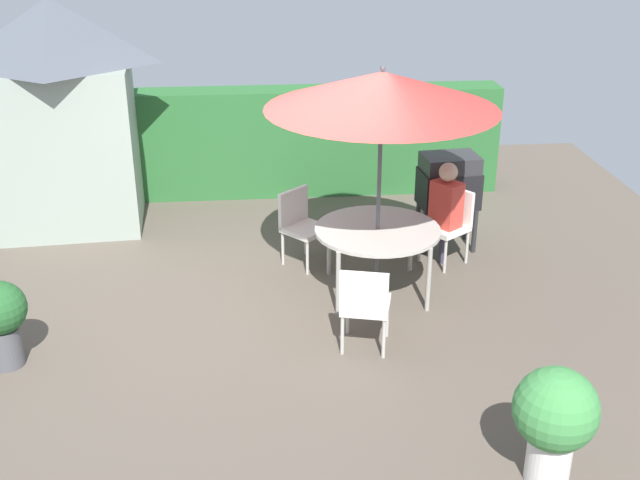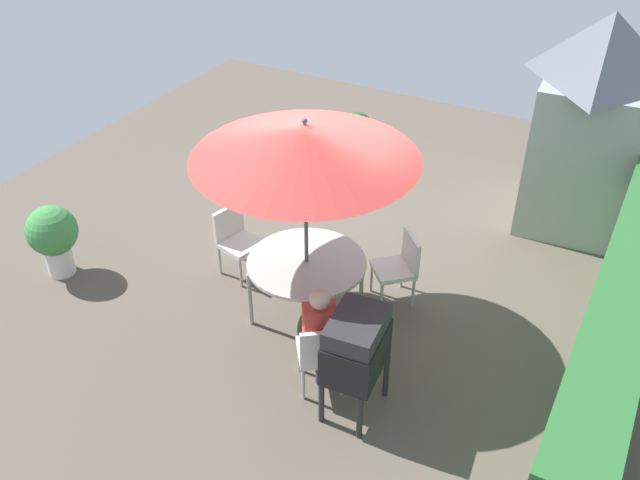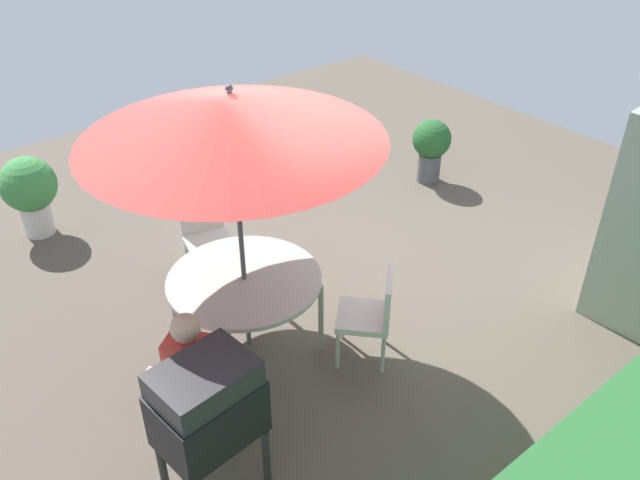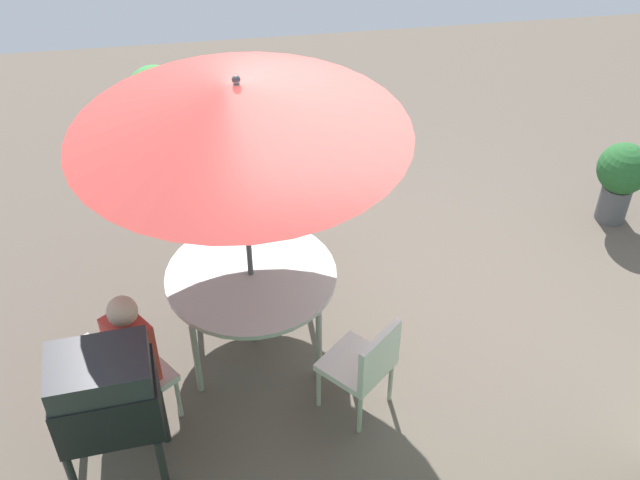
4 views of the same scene
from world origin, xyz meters
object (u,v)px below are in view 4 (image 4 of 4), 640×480
bbq_grill (105,395)px  person_in_red (130,347)px  chair_far_side (365,363)px  chair_toward_hedge (275,204)px  patio_umbrella (238,109)px  chair_near_shed (126,377)px  potted_plant_by_shed (156,99)px  patio_table (251,278)px  potted_plant_by_grill (621,176)px

bbq_grill → person_in_red: (-0.14, -0.47, -0.06)m
chair_far_side → chair_toward_hedge: same height
patio_umbrella → chair_near_shed: size_ratio=2.82×
chair_far_side → chair_toward_hedge: 2.10m
potted_plant_by_shed → patio_table: bearing=104.5°
patio_table → potted_plant_by_shed: potted_plant_by_shed is taller
patio_table → person_in_red: (0.92, 0.68, 0.07)m
chair_far_side → person_in_red: bearing=-5.6°
chair_near_shed → person_in_red: 0.28m
bbq_grill → chair_near_shed: 0.53m
patio_umbrella → potted_plant_by_shed: size_ratio=2.61×
patio_table → potted_plant_by_shed: 3.29m
person_in_red → chair_near_shed: bearing=36.3°
chair_toward_hedge → potted_plant_by_shed: bearing=-60.3°
bbq_grill → chair_toward_hedge: size_ratio=1.33×
chair_near_shed → chair_toward_hedge: 2.32m
chair_far_side → chair_toward_hedge: bearing=-76.9°
chair_toward_hedge → potted_plant_by_grill: size_ratio=1.04×
person_in_red → patio_umbrella: bearing=-143.7°
chair_toward_hedge → potted_plant_by_shed: size_ratio=0.93×
chair_far_side → potted_plant_by_shed: 4.33m
chair_far_side → person_in_red: person_in_red is taller
patio_umbrella → person_in_red: size_ratio=2.01×
person_in_red → chair_toward_hedge: bearing=-123.1°
patio_umbrella → chair_near_shed: (0.99, 0.73, -1.76)m
chair_far_side → chair_toward_hedge: size_ratio=1.00×
chair_toward_hedge → person_in_red: (1.22, 1.88, 0.26)m
potted_plant_by_shed → person_in_red: size_ratio=0.77×
patio_umbrella → person_in_red: patio_umbrella is taller
chair_near_shed → chair_far_side: 1.77m
patio_umbrella → bbq_grill: (1.06, 1.14, -1.43)m
patio_umbrella → potted_plant_by_shed: 3.70m
patio_umbrella → potted_plant_by_grill: size_ratio=2.93×
chair_toward_hedge → chair_near_shed: bearing=56.1°
chair_far_side → potted_plant_by_grill: chair_far_side is taller
chair_far_side → bbq_grill: bearing=9.3°
potted_plant_by_grill → chair_far_side: bearing=34.5°
chair_near_shed → patio_umbrella: bearing=-143.7°
potted_plant_by_shed → person_in_red: person_in_red is taller
chair_near_shed → chair_far_side: same height
chair_near_shed → potted_plant_by_grill: (-4.69, -1.89, 0.00)m
chair_toward_hedge → potted_plant_by_shed: potted_plant_by_shed is taller
chair_toward_hedge → potted_plant_by_grill: (-3.40, 0.03, 0.00)m
chair_near_shed → potted_plant_by_grill: 5.06m
chair_far_side → potted_plant_by_grill: (-2.93, -2.01, 0.00)m
patio_table → chair_far_side: size_ratio=1.53×
potted_plant_by_shed → chair_near_shed: bearing=87.6°
chair_near_shed → potted_plant_by_shed: (-0.16, -3.91, 0.06)m
patio_umbrella → chair_far_side: 2.10m
potted_plant_by_shed → bbq_grill: bearing=86.9°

